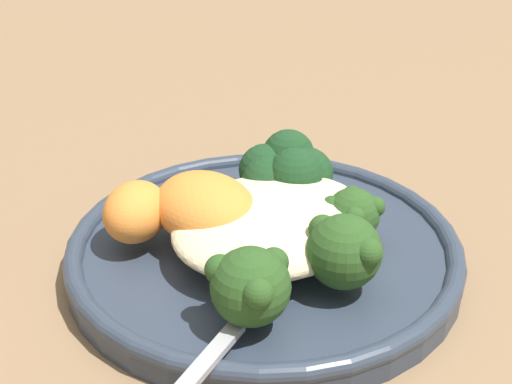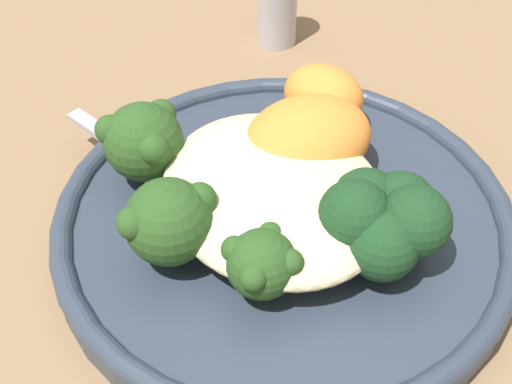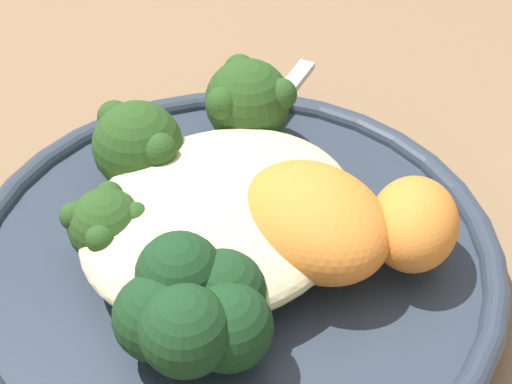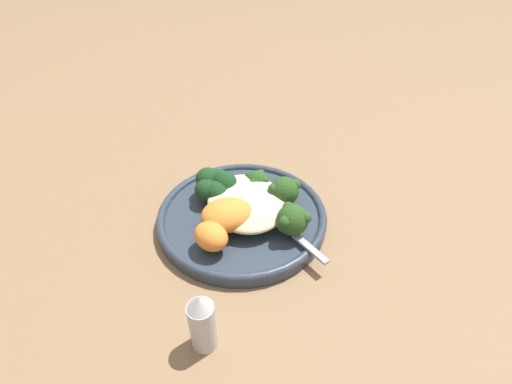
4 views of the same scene
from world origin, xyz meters
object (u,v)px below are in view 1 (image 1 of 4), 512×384
object	(u,v)px
plate	(263,260)
sweet_potato_chunk_1	(206,208)
sweet_potato_chunk_0	(136,212)
spoon	(243,316)
broccoli_stalk_0	(249,277)
broccoli_stalk_3	(275,194)
broccoli_stalk_2	(329,219)
kale_tuft	(285,171)
broccoli_stalk_1	(325,252)
quinoa_mound	(267,226)

from	to	relation	value
plate	sweet_potato_chunk_1	xyz separation A→B (m)	(0.02, -0.03, 0.03)
sweet_potato_chunk_0	spoon	size ratio (longest dim) A/B	0.51
broccoli_stalk_0	broccoli_stalk_3	xyz separation A→B (m)	(-0.08, -0.06, -0.01)
broccoli_stalk_2	kale_tuft	size ratio (longest dim) A/B	1.47
broccoli_stalk_0	kale_tuft	bearing A→B (deg)	166.23
plate	broccoli_stalk_2	xyz separation A→B (m)	(-0.03, 0.02, 0.03)
broccoli_stalk_3	sweet_potato_chunk_1	bearing A→B (deg)	152.73
plate	broccoli_stalk_3	size ratio (longest dim) A/B	2.40
broccoli_stalk_1	kale_tuft	world-z (taller)	same
quinoa_mound	sweet_potato_chunk_0	xyz separation A→B (m)	(0.05, -0.06, 0.00)
spoon	broccoli_stalk_3	bearing A→B (deg)	-162.11
quinoa_mound	broccoli_stalk_0	xyz separation A→B (m)	(0.05, 0.04, 0.00)
spoon	kale_tuft	bearing A→B (deg)	-163.68
sweet_potato_chunk_0	kale_tuft	size ratio (longest dim) A/B	0.76
broccoli_stalk_2	sweet_potato_chunk_1	size ratio (longest dim) A/B	1.30
quinoa_mound	kale_tuft	size ratio (longest dim) A/B	2.05
quinoa_mound	sweet_potato_chunk_1	world-z (taller)	sweet_potato_chunk_1
broccoli_stalk_2	sweet_potato_chunk_0	world-z (taller)	sweet_potato_chunk_0
broccoli_stalk_0	broccoli_stalk_3	distance (m)	0.10
kale_tuft	broccoli_stalk_3	bearing A→B (deg)	25.13
broccoli_stalk_1	sweet_potato_chunk_1	bearing A→B (deg)	-173.30
sweet_potato_chunk_0	broccoli_stalk_3	bearing A→B (deg)	156.95
sweet_potato_chunk_1	spoon	distance (m)	0.09
broccoli_stalk_3	kale_tuft	bearing A→B (deg)	4.75
kale_tuft	spoon	distance (m)	0.14
broccoli_stalk_1	spoon	size ratio (longest dim) A/B	1.17
quinoa_mound	kale_tuft	bearing A→B (deg)	-144.90
plate	broccoli_stalk_2	size ratio (longest dim) A/B	2.64
plate	broccoli_stalk_3	world-z (taller)	broccoli_stalk_3
spoon	plate	bearing A→B (deg)	-161.01
sweet_potato_chunk_0	broccoli_stalk_0	bearing A→B (deg)	91.18
broccoli_stalk_1	spoon	world-z (taller)	broccoli_stalk_1
broccoli_stalk_1	kale_tuft	distance (m)	0.10
quinoa_mound	broccoli_stalk_1	size ratio (longest dim) A/B	1.16
broccoli_stalk_1	plate	bearing A→B (deg)	173.54
quinoa_mound	broccoli_stalk_3	distance (m)	0.04
plate	sweet_potato_chunk_0	xyz separation A→B (m)	(0.05, -0.06, 0.03)
broccoli_stalk_1	sweet_potato_chunk_0	distance (m)	0.12
broccoli_stalk_3	spoon	xyz separation A→B (m)	(0.09, 0.07, -0.01)
broccoli_stalk_2	sweet_potato_chunk_1	xyz separation A→B (m)	(0.05, -0.05, 0.01)
sweet_potato_chunk_1	kale_tuft	bearing A→B (deg)	-179.23
broccoli_stalk_3	sweet_potato_chunk_1	distance (m)	0.05
plate	quinoa_mound	distance (m)	0.03
spoon	broccoli_stalk_2	bearing A→B (deg)	175.39
broccoli_stalk_2	broccoli_stalk_3	xyz separation A→B (m)	(-0.00, -0.05, -0.00)
broccoli_stalk_1	quinoa_mound	bearing A→B (deg)	173.10
plate	broccoli_stalk_2	world-z (taller)	broccoli_stalk_2
broccoli_stalk_3	quinoa_mound	bearing A→B (deg)	-161.37
broccoli_stalk_3	spoon	bearing A→B (deg)	-162.89
broccoli_stalk_1	sweet_potato_chunk_0	world-z (taller)	broccoli_stalk_1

